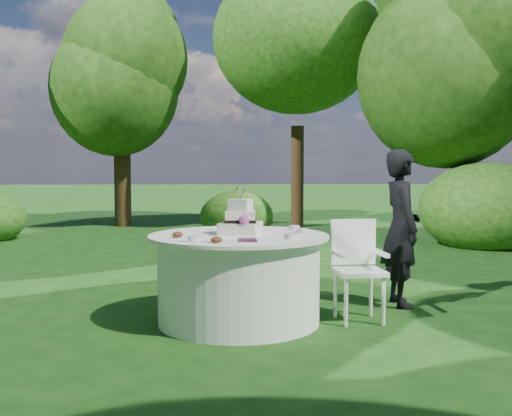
% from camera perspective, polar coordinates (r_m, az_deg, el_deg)
% --- Properties ---
extents(ground, '(80.00, 80.00, 0.00)m').
position_cam_1_polar(ground, '(5.33, -1.64, -10.79)').
color(ground, '#12370F').
rests_on(ground, ground).
extents(napkins, '(0.14, 0.14, 0.02)m').
position_cam_1_polar(napkins, '(4.72, -0.82, -3.08)').
color(napkins, '#491F3E').
rests_on(napkins, table).
extents(feather_plume, '(0.48, 0.07, 0.01)m').
position_cam_1_polar(feather_plume, '(4.74, -4.95, -3.10)').
color(feather_plume, white).
rests_on(feather_plume, table).
extents(guest, '(0.38, 0.57, 1.52)m').
position_cam_1_polar(guest, '(5.99, 13.65, -1.85)').
color(guest, black).
rests_on(guest, ground).
extents(table, '(1.56, 1.56, 0.77)m').
position_cam_1_polar(table, '(5.24, -1.65, -6.69)').
color(table, white).
rests_on(table, ground).
extents(cake, '(0.41, 0.41, 0.43)m').
position_cam_1_polar(cake, '(5.19, -1.48, -1.28)').
color(cake, beige).
rests_on(cake, table).
extents(chair, '(0.45, 0.44, 0.88)m').
position_cam_1_polar(chair, '(5.40, 9.56, -5.05)').
color(chair, silver).
rests_on(chair, ground).
extents(votives, '(1.03, 0.91, 0.04)m').
position_cam_1_polar(votives, '(5.13, 1.56, -2.39)').
color(votives, silver).
rests_on(votives, table).
extents(petal_cups, '(0.42, 0.46, 0.05)m').
position_cam_1_polar(petal_cups, '(4.82, -5.71, -2.77)').
color(petal_cups, '#562D16').
rests_on(petal_cups, table).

